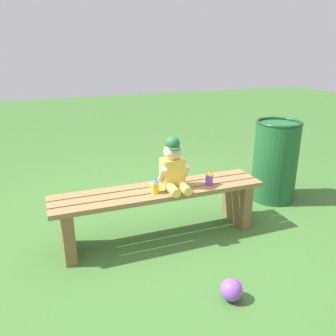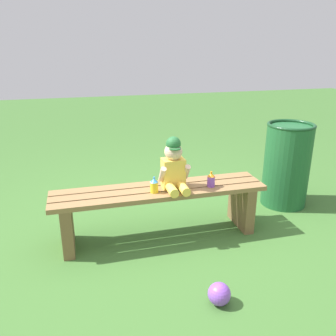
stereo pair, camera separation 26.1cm
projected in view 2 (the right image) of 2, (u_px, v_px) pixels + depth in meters
ground_plane at (160, 235)px, 2.84m from camera, size 16.00×16.00×0.00m
park_bench at (160, 203)px, 2.75m from camera, size 1.65×0.35×0.41m
child_figure at (174, 167)px, 2.65m from camera, size 0.23×0.27×0.40m
sippy_cup_left at (154, 185)px, 2.61m from camera, size 0.06×0.06×0.12m
sippy_cup_right at (211, 179)px, 2.72m from camera, size 0.06×0.06×0.12m
toy_ball at (219, 294)px, 2.08m from camera, size 0.14×0.14×0.14m
trash_bin at (287, 164)px, 3.29m from camera, size 0.43×0.43×0.79m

